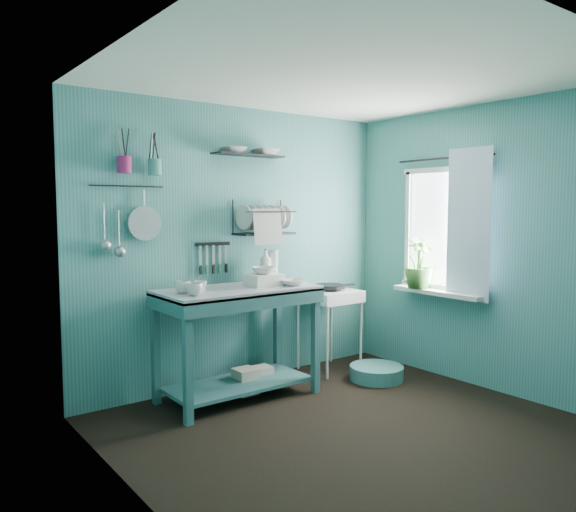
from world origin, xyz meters
TOP-DOWN VIEW (x-y plane):
  - floor at (0.00, 0.00)m, footprint 3.20×3.20m
  - ceiling at (0.00, 0.00)m, footprint 3.20×3.20m
  - wall_back at (0.00, 1.50)m, footprint 3.20×0.00m
  - wall_front at (0.00, -1.50)m, footprint 3.20×0.00m
  - wall_left at (-1.60, 0.00)m, footprint 0.00×3.00m
  - wall_right at (1.60, 0.00)m, footprint 0.00×3.00m
  - work_counter at (-0.29, 1.09)m, footprint 1.37×0.76m
  - mug_left at (-0.77, 0.93)m, footprint 0.12×0.12m
  - mug_mid at (-0.67, 1.03)m, footprint 0.14×0.14m
  - mug_right at (-0.79, 1.09)m, footprint 0.17×0.17m
  - wash_tub at (-0.04, 1.07)m, footprint 0.28×0.22m
  - tub_bowl at (-0.04, 1.07)m, footprint 0.20×0.19m
  - soap_bottle at (0.13, 1.29)m, footprint 0.11×0.12m
  - water_bottle at (0.23, 1.31)m, footprint 0.09×0.09m
  - counter_bowl at (0.16, 0.94)m, footprint 0.22×0.22m
  - hotplate_stand at (0.86, 1.25)m, footprint 0.56×0.56m
  - frying_pan at (0.86, 1.25)m, footprint 0.30×0.30m
  - knife_strip at (-0.31, 1.47)m, footprint 0.32×0.05m
  - dish_rack at (0.17, 1.37)m, footprint 0.57×0.28m
  - upper_shelf at (0.03, 1.40)m, footprint 0.71×0.22m
  - shelf_bowl_left at (-0.13, 1.40)m, footprint 0.23×0.23m
  - shelf_bowl_right at (0.22, 1.40)m, footprint 0.25×0.25m
  - utensil_cup_magenta at (-1.11, 1.42)m, footprint 0.11×0.11m
  - utensil_cup_teal at (-0.86, 1.42)m, footprint 0.11×0.11m
  - colander at (-0.94, 1.45)m, footprint 0.28×0.03m
  - ladle_outer at (-1.27, 1.46)m, footprint 0.01×0.01m
  - ladle_inner at (-1.15, 1.46)m, footprint 0.01×0.01m
  - hook_rail at (-1.07, 1.47)m, footprint 0.60×0.01m
  - window_glass at (1.59, 0.45)m, footprint 0.00×1.10m
  - windowsill at (1.50, 0.45)m, footprint 0.16×0.95m
  - curtain at (1.52, 0.15)m, footprint 0.00×1.35m
  - curtain_rod at (1.54, 0.45)m, footprint 0.02×1.05m
  - potted_plant at (1.47, 0.65)m, footprint 0.28×0.28m
  - storage_tin_large at (-0.19, 1.14)m, footprint 0.18×0.18m
  - storage_tin_small at (0.01, 1.17)m, footprint 0.15×0.15m
  - floor_basin at (1.00, 0.74)m, footprint 0.50×0.50m

SIDE VIEW (x-z plane):
  - floor at x=0.00m, z-range 0.00..0.00m
  - floor_basin at x=1.00m, z-range 0.00..0.13m
  - storage_tin_small at x=0.01m, z-range 0.00..0.20m
  - storage_tin_large at x=-0.19m, z-range 0.00..0.22m
  - hotplate_stand at x=0.86m, z-range 0.00..0.79m
  - work_counter at x=-0.29m, z-range 0.00..0.94m
  - windowsill at x=1.50m, z-range 0.79..0.83m
  - frying_pan at x=0.86m, z-range 0.81..0.85m
  - counter_bowl at x=0.16m, z-range 0.94..0.99m
  - mug_mid at x=-0.67m, z-range 0.94..1.03m
  - mug_left at x=-0.77m, z-range 0.94..1.03m
  - mug_right at x=-0.79m, z-range 0.94..1.03m
  - wash_tub at x=-0.04m, z-range 0.94..1.04m
  - tub_bowl at x=-0.04m, z-range 1.04..1.10m
  - potted_plant at x=1.47m, z-range 0.83..1.31m
  - water_bottle at x=0.23m, z-range 0.94..1.22m
  - soap_bottle at x=0.13m, z-range 0.94..1.23m
  - wall_back at x=0.00m, z-range -0.35..2.85m
  - wall_front at x=0.00m, z-range -0.35..2.85m
  - wall_left at x=-1.60m, z-range -0.25..2.75m
  - wall_right at x=1.60m, z-range -0.25..2.75m
  - knife_strip at x=-0.31m, z-range 1.27..1.30m
  - window_glass at x=1.59m, z-range 0.85..1.95m
  - ladle_inner at x=-1.15m, z-range 1.28..1.58m
  - curtain at x=1.52m, z-range 0.77..2.12m
  - colander at x=-0.94m, z-range 1.33..1.61m
  - ladle_outer at x=-1.27m, z-range 1.33..1.63m
  - dish_rack at x=0.17m, z-range 1.35..1.67m
  - hook_rail at x=-1.07m, z-range 1.76..1.78m
  - utensil_cup_teal at x=-0.86m, z-range 1.86..1.99m
  - utensil_cup_magenta at x=-1.11m, z-range 1.87..2.00m
  - curtain_rod at x=1.54m, z-range 2.04..2.06m
  - shelf_bowl_right at x=0.22m, z-range 2.02..2.08m
  - upper_shelf at x=0.03m, z-range 2.06..2.07m
  - shelf_bowl_left at x=-0.13m, z-range 2.06..2.11m
  - ceiling at x=0.00m, z-range 2.50..2.50m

